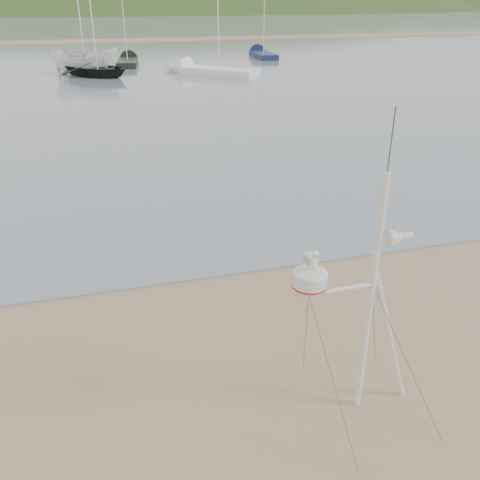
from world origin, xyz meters
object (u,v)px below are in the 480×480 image
object	(u,v)px
mast_rig	(362,350)
sailboat_white_near	(194,70)
sailboat_dark_mid	(129,60)
boat_white	(82,38)
sailboat_blue_far	(259,53)
boat_dark	(94,39)

from	to	relation	value
mast_rig	sailboat_white_near	bearing A→B (deg)	82.57
mast_rig	sailboat_white_near	world-z (taller)	sailboat_white_near
mast_rig	sailboat_dark_mid	bearing A→B (deg)	89.59
mast_rig	boat_white	bearing A→B (deg)	95.19
mast_rig	sailboat_dark_mid	xyz separation A→B (m)	(0.32, 44.07, -0.76)
boat_white	sailboat_white_near	size ratio (longest dim) A/B	0.66
boat_white	sailboat_blue_far	xyz separation A→B (m)	(16.92, 8.98, -2.38)
sailboat_white_near	sailboat_blue_far	world-z (taller)	sailboat_white_near
boat_dark	boat_white	size ratio (longest dim) A/B	1.01
boat_dark	sailboat_blue_far	size ratio (longest dim) A/B	0.77
boat_white	mast_rig	bearing A→B (deg)	-155.98
sailboat_blue_far	sailboat_dark_mid	size ratio (longest dim) A/B	1.00
mast_rig	boat_white	world-z (taller)	boat_white
boat_white	sailboat_white_near	world-z (taller)	sailboat_white_near
sailboat_white_near	sailboat_dark_mid	distance (m)	9.06
sailboat_white_near	boat_white	bearing A→B (deg)	168.91
boat_white	sailboat_dark_mid	world-z (taller)	sailboat_dark_mid
boat_dark	boat_white	xyz separation A→B (m)	(-0.84, 1.56, -0.03)
boat_dark	sailboat_dark_mid	bearing A→B (deg)	24.81
boat_dark	boat_white	bearing A→B (deg)	73.42
mast_rig	sailboat_white_near	distance (m)	36.47
boat_white	sailboat_dark_mid	bearing A→B (deg)	-11.81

